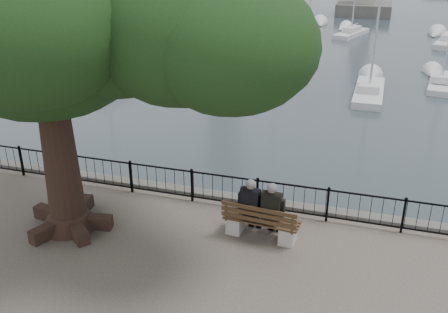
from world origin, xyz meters
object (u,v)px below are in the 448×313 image
at_px(bench, 261,225).
at_px(person_right, 273,212).
at_px(tree, 73,14).
at_px(person_left, 252,208).

xyz_separation_m(bench, person_right, (0.29, 0.09, 0.40)).
relative_size(person_right, tree, 0.16).
distance_m(person_left, tree, 6.48).
height_order(bench, person_right, person_right).
bearing_deg(tree, bench, 11.01).
height_order(bench, tree, tree).
xyz_separation_m(bench, person_left, (-0.28, 0.14, 0.40)).
distance_m(bench, tree, 6.95).
bearing_deg(person_left, bench, -26.21).
bearing_deg(tree, person_right, 11.45).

